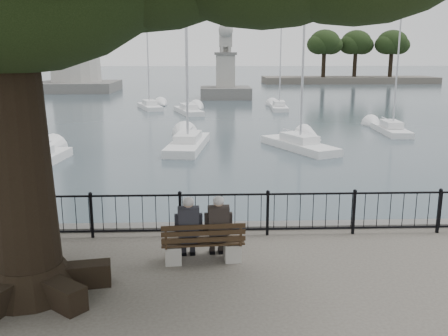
{
  "coord_description": "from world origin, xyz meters",
  "views": [
    {
      "loc": [
        -0.42,
        -8.35,
        4.1
      ],
      "look_at": [
        0.0,
        2.5,
        1.6
      ],
      "focal_mm": 40.0,
      "sensor_mm": 36.0,
      "label": 1
    }
  ],
  "objects_px": {
    "person_right": "(218,230)",
    "lion_monument": "(225,80)",
    "bench": "(203,248)",
    "person_left": "(188,231)"
  },
  "relations": [
    {
      "from": "person_right",
      "to": "lion_monument",
      "type": "height_order",
      "value": "lion_monument"
    },
    {
      "from": "person_right",
      "to": "lion_monument",
      "type": "relative_size",
      "value": 0.16
    },
    {
      "from": "person_right",
      "to": "lion_monument",
      "type": "bearing_deg",
      "value": 87.45
    },
    {
      "from": "bench",
      "to": "person_left",
      "type": "xyz_separation_m",
      "value": [
        -0.29,
        0.07,
        0.33
      ]
    },
    {
      "from": "person_right",
      "to": "person_left",
      "type": "bearing_deg",
      "value": -175.74
    },
    {
      "from": "person_left",
      "to": "lion_monument",
      "type": "bearing_deg",
      "value": 86.76
    },
    {
      "from": "person_left",
      "to": "lion_monument",
      "type": "xyz_separation_m",
      "value": [
        2.77,
        48.83,
        0.49
      ]
    },
    {
      "from": "person_left",
      "to": "person_right",
      "type": "bearing_deg",
      "value": 4.26
    },
    {
      "from": "bench",
      "to": "person_right",
      "type": "xyz_separation_m",
      "value": [
        0.3,
        0.12,
        0.33
      ]
    },
    {
      "from": "lion_monument",
      "to": "person_right",
      "type": "bearing_deg",
      "value": -92.55
    }
  ]
}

